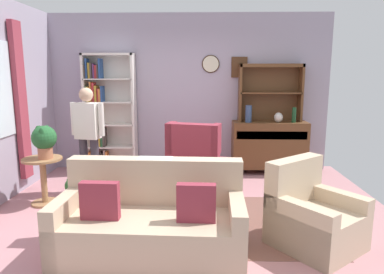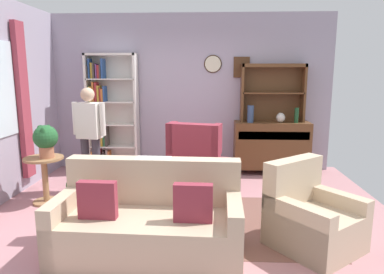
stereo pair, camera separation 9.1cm
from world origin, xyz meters
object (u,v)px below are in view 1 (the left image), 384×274
(potted_plant_large, at_px, (44,139))
(coffee_table, at_px, (158,192))
(vase_round, at_px, (278,117))
(bottle_wine, at_px, (294,115))
(plant_stand, at_px, (43,176))
(book_stack, at_px, (149,181))
(sideboard_hutch, at_px, (270,85))
(couch_floral, at_px, (152,223))
(vase_tall, at_px, (249,114))
(bookshelf, at_px, (106,114))
(sideboard, at_px, (269,145))
(person_reading, at_px, (88,133))
(wingback_chair, at_px, (196,165))
(potted_plant_small, at_px, (73,187))
(armchair_floral, at_px, (313,219))

(potted_plant_large, height_order, coffee_table, potted_plant_large)
(vase_round, xyz_separation_m, bottle_wine, (0.26, -0.02, 0.05))
(plant_stand, xyz_separation_m, book_stack, (1.50, -0.40, 0.07))
(sideboard_hutch, distance_m, couch_floral, 3.65)
(vase_tall, height_order, book_stack, vase_tall)
(bookshelf, distance_m, sideboard_hutch, 2.97)
(vase_round, height_order, plant_stand, vase_round)
(sideboard, height_order, coffee_table, sideboard)
(couch_floral, height_order, potted_plant_large, potted_plant_large)
(sideboard_hutch, relative_size, person_reading, 0.71)
(sideboard, distance_m, wingback_chair, 1.61)
(couch_floral, bearing_deg, vase_tall, 65.11)
(vase_round, bearing_deg, book_stack, -135.29)
(bookshelf, relative_size, plant_stand, 3.26)
(vase_round, height_order, potted_plant_small, vase_round)
(bottle_wine, distance_m, potted_plant_small, 3.76)
(vase_round, xyz_separation_m, armchair_floral, (-0.18, -2.62, -0.72))
(person_reading, height_order, book_stack, person_reading)
(sideboard_hutch, xyz_separation_m, vase_round, (0.13, -0.18, -0.55))
(sideboard_hutch, relative_size, book_stack, 5.43)
(couch_floral, relative_size, wingback_chair, 1.74)
(vase_tall, relative_size, person_reading, 0.19)
(sideboard_hutch, height_order, book_stack, sideboard_hutch)
(potted_plant_large, bearing_deg, vase_tall, 28.20)
(sideboard_hutch, xyz_separation_m, person_reading, (-2.86, -1.23, -0.65))
(sideboard, distance_m, couch_floral, 3.35)
(bookshelf, height_order, vase_tall, bookshelf)
(potted_plant_large, bearing_deg, wingback_chair, 18.59)
(bottle_wine, xyz_separation_m, person_reading, (-3.25, -1.03, -0.14))
(sideboard_hutch, bearing_deg, wingback_chair, -140.20)
(sideboard, relative_size, plant_stand, 2.02)
(potted_plant_large, bearing_deg, plant_stand, 166.86)
(plant_stand, bearing_deg, sideboard_hutch, 27.37)
(vase_tall, bearing_deg, potted_plant_small, -152.75)
(wingback_chair, height_order, person_reading, person_reading)
(bookshelf, distance_m, coffee_table, 2.58)
(sideboard, relative_size, person_reading, 0.83)
(plant_stand, bearing_deg, couch_floral, -37.42)
(wingback_chair, bearing_deg, book_stack, -117.85)
(armchair_floral, bearing_deg, potted_plant_small, 157.14)
(potted_plant_small, distance_m, book_stack, 1.34)
(wingback_chair, relative_size, coffee_table, 1.31)
(bookshelf, bearing_deg, armchair_floral, -43.92)
(person_reading, bearing_deg, plant_stand, -133.48)
(sideboard_hutch, xyz_separation_m, book_stack, (-1.84, -2.13, -1.09))
(bottle_wine, bearing_deg, sideboard, 167.11)
(bookshelf, bearing_deg, coffee_table, -61.15)
(vase_round, relative_size, bottle_wine, 0.65)
(vase_tall, xyz_separation_m, plant_stand, (-2.95, -1.54, -0.67))
(vase_tall, bearing_deg, bookshelf, 176.30)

